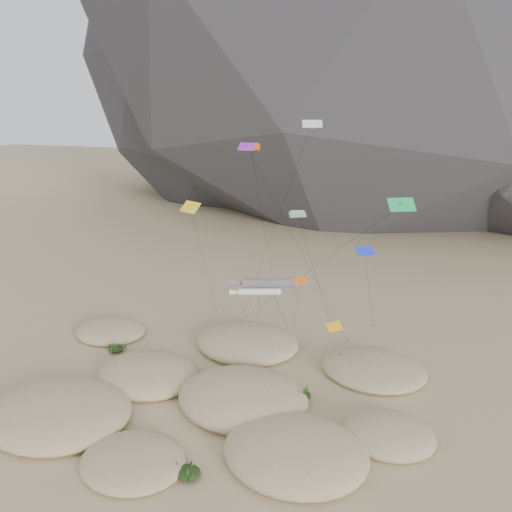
{
  "coord_description": "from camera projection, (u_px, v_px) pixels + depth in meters",
  "views": [
    {
      "loc": [
        16.17,
        -42.01,
        32.2
      ],
      "look_at": [
        -0.14,
        12.0,
        14.07
      ],
      "focal_mm": 35.0,
      "sensor_mm": 36.0,
      "label": 1
    }
  ],
  "objects": [
    {
      "name": "white_tube_kite",
      "position": [
        256.0,
        292.0,
        59.3
      ],
      "size": [
        6.4,
        14.86,
        10.61
      ],
      "color": "white",
      "rests_on": "ground"
    },
    {
      "name": "ground",
      "position": [
        224.0,
        416.0,
        52.59
      ],
      "size": [
        500.0,
        500.0,
        0.0
      ],
      "primitive_type": "plane",
      "color": "#CCB789",
      "rests_on": "ground"
    },
    {
      "name": "delta_kites",
      "position": [
        303.0,
        216.0,
        55.72
      ],
      "size": [
        28.22,
        20.99,
        29.66
      ],
      "color": "orange",
      "rests_on": "ground"
    },
    {
      "name": "dunes",
      "position": [
        212.0,
        393.0,
        55.5
      ],
      "size": [
        48.41,
        34.65,
        3.82
      ],
      "color": "#CCB789",
      "rests_on": "ground"
    },
    {
      "name": "kite_stakes",
      "position": [
        290.0,
        322.0,
        74.06
      ],
      "size": [
        24.24,
        6.21,
        0.3
      ],
      "color": "#3F2D1E",
      "rests_on": "ground"
    },
    {
      "name": "orange_parafoil",
      "position": [
        251.0,
        150.0,
        61.06
      ],
      "size": [
        3.84,
        6.62,
        26.75
      ],
      "color": "#EE460C",
      "rests_on": "ground"
    },
    {
      "name": "rainbow_tube_kite",
      "position": [
        267.0,
        283.0,
        59.86
      ],
      "size": [
        8.73,
        11.04,
        11.75
      ],
      "color": "#EE4A19",
      "rests_on": "ground"
    },
    {
      "name": "dune_grass",
      "position": [
        222.0,
        392.0,
        55.37
      ],
      "size": [
        42.83,
        29.93,
        1.49
      ],
      "color": "black",
      "rests_on": "ground"
    },
    {
      "name": "multi_parafoil",
      "position": [
        298.0,
        216.0,
        58.98
      ],
      "size": [
        5.08,
        8.67,
        19.33
      ],
      "color": "orange",
      "rests_on": "ground"
    }
  ]
}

